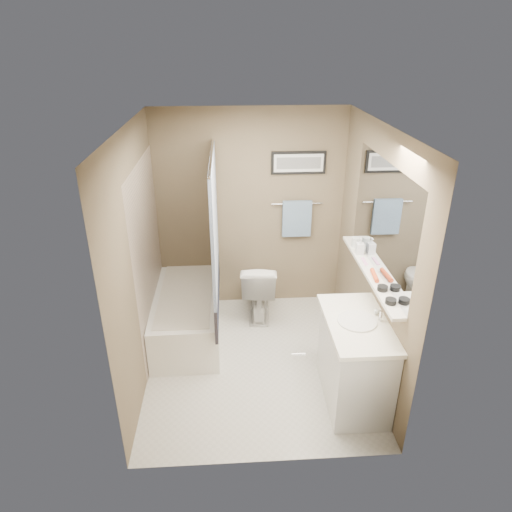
{
  "coord_description": "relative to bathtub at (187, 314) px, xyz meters",
  "views": [
    {
      "loc": [
        -0.25,
        -3.81,
        3.06
      ],
      "look_at": [
        0.0,
        0.15,
        1.15
      ],
      "focal_mm": 32.0,
      "sensor_mm": 36.0,
      "label": 1
    }
  ],
  "objects": [
    {
      "name": "toilet",
      "position": [
        0.83,
        0.34,
        0.11
      ],
      "size": [
        0.45,
        0.73,
        0.72
      ],
      "primitive_type": "imported",
      "rotation": [
        0.0,
        0.0,
        3.07
      ],
      "color": "white",
      "rests_on": "ground"
    },
    {
      "name": "pink_comb",
      "position": [
        1.79,
        -0.54,
        0.87
      ],
      "size": [
        0.04,
        0.16,
        0.01
      ],
      "primitive_type": "cube",
      "rotation": [
        0.0,
        0.0,
        -0.04
      ],
      "color": "#F495C8",
      "rests_on": "shelf"
    },
    {
      "name": "faucet_spout",
      "position": [
        1.78,
        -1.14,
        0.64
      ],
      "size": [
        0.02,
        0.02,
        0.1
      ],
      "primitive_type": "cylinder",
      "color": "silver",
      "rests_on": "countertop"
    },
    {
      "name": "towel_bar",
      "position": [
        1.3,
        0.65,
        1.05
      ],
      "size": [
        0.6,
        0.02,
        0.02
      ],
      "primitive_type": "cylinder",
      "rotation": [
        0.0,
        1.57,
        0.0
      ],
      "color": "silver",
      "rests_on": "wall_back"
    },
    {
      "name": "mirror",
      "position": [
        1.84,
        -0.72,
        1.37
      ],
      "size": [
        0.02,
        1.6,
        1.0
      ],
      "primitive_type": "cube",
      "color": "silver",
      "rests_on": "wall_right"
    },
    {
      "name": "wall_left",
      "position": [
        -0.33,
        -0.57,
        0.95
      ],
      "size": [
        0.04,
        2.5,
        2.4
      ],
      "primitive_type": "cube",
      "color": "brown",
      "rests_on": "ground"
    },
    {
      "name": "art_image",
      "position": [
        1.3,
        0.65,
        1.53
      ],
      "size": [
        0.5,
        0.0,
        0.13
      ],
      "primitive_type": "cube",
      "color": "#595959",
      "rests_on": "art_mat"
    },
    {
      "name": "curtain_rod",
      "position": [
        0.35,
        -0.07,
        1.8
      ],
      "size": [
        0.02,
        1.55,
        0.02
      ],
      "primitive_type": "cylinder",
      "rotation": [
        1.57,
        0.0,
        0.0
      ],
      "color": "silver",
      "rests_on": "wall_left"
    },
    {
      "name": "art_frame",
      "position": [
        1.3,
        0.66,
        1.53
      ],
      "size": [
        0.62,
        0.02,
        0.26
      ],
      "primitive_type": "cube",
      "color": "black",
      "rests_on": "wall_back"
    },
    {
      "name": "curtain_upper",
      "position": [
        0.35,
        -0.07,
        1.15
      ],
      "size": [
        0.03,
        1.45,
        1.28
      ],
      "primitive_type": "cube",
      "color": "silver",
      "rests_on": "curtain_rod"
    },
    {
      "name": "tub_rim",
      "position": [
        0.0,
        0.0,
        0.25
      ],
      "size": [
        0.56,
        1.36,
        0.02
      ],
      "primitive_type": "cube",
      "color": "silver",
      "rests_on": "bathtub"
    },
    {
      "name": "sink_basin",
      "position": [
        1.58,
        -1.14,
        0.6
      ],
      "size": [
        0.34,
        0.34,
        0.01
      ],
      "primitive_type": "cylinder",
      "color": "white",
      "rests_on": "countertop"
    },
    {
      "name": "door",
      "position": [
        1.3,
        -1.81,
        0.75
      ],
      "size": [
        0.8,
        0.02,
        2.0
      ],
      "primitive_type": "cube",
      "color": "silver",
      "rests_on": "wall_front"
    },
    {
      "name": "curtain_lower",
      "position": [
        0.35,
        -0.07,
        0.33
      ],
      "size": [
        0.03,
        1.45,
        0.36
      ],
      "primitive_type": "cube",
      "color": "#21273F",
      "rests_on": "curtain_rod"
    },
    {
      "name": "ground",
      "position": [
        0.75,
        -0.57,
        -0.25
      ],
      "size": [
        2.5,
        2.5,
        0.0
      ],
      "primitive_type": "plane",
      "color": "beige",
      "rests_on": "ground"
    },
    {
      "name": "tile_surround",
      "position": [
        -0.34,
        -0.07,
        0.75
      ],
      "size": [
        0.02,
        1.55,
        2.0
      ],
      "primitive_type": "cube",
      "color": "tan",
      "rests_on": "wall_left"
    },
    {
      "name": "glass_jar",
      "position": [
        1.79,
        -0.19,
        0.92
      ],
      "size": [
        0.08,
        0.08,
        0.1
      ],
      "primitive_type": "cylinder",
      "color": "silver",
      "rests_on": "shelf"
    },
    {
      "name": "wall_right",
      "position": [
        1.83,
        -0.57,
        0.95
      ],
      "size": [
        0.04,
        2.5,
        2.4
      ],
      "primitive_type": "cube",
      "color": "brown",
      "rests_on": "ground"
    },
    {
      "name": "door_handle",
      "position": [
        0.97,
        -1.76,
        0.75
      ],
      "size": [
        0.1,
        0.02,
        0.02
      ],
      "primitive_type": "cylinder",
      "rotation": [
        0.0,
        1.57,
        0.0
      ],
      "color": "silver",
      "rests_on": "door"
    },
    {
      "name": "countertop",
      "position": [
        1.59,
        -1.14,
        0.57
      ],
      "size": [
        0.54,
        0.96,
        0.04
      ],
      "primitive_type": "cube",
      "color": "white",
      "rests_on": "vanity"
    },
    {
      "name": "wall_front",
      "position": [
        0.75,
        -1.8,
        0.95
      ],
      "size": [
        2.2,
        0.04,
        2.4
      ],
      "primitive_type": "cube",
      "color": "brown",
      "rests_on": "ground"
    },
    {
      "name": "ceiling",
      "position": [
        0.75,
        -0.57,
        2.13
      ],
      "size": [
        2.2,
        2.5,
        0.04
      ],
      "primitive_type": "cube",
      "color": "silver",
      "rests_on": "wall_back"
    },
    {
      "name": "wall_back",
      "position": [
        0.75,
        0.66,
        0.95
      ],
      "size": [
        2.2,
        0.04,
        2.4
      ],
      "primitive_type": "cube",
      "color": "brown",
      "rests_on": "ground"
    },
    {
      "name": "vanity",
      "position": [
        1.6,
        -1.14,
        0.15
      ],
      "size": [
        0.52,
        0.91,
        0.8
      ],
      "primitive_type": "cube",
      "rotation": [
        0.0,
        0.0,
        -0.02
      ],
      "color": "silver",
      "rests_on": "ground"
    },
    {
      "name": "hair_brush_front",
      "position": [
        1.79,
        -0.86,
        0.89
      ],
      "size": [
        0.06,
        0.22,
        0.04
      ],
      "primitive_type": "cylinder",
      "rotation": [
        1.57,
        0.0,
        -0.09
      ],
      "color": "#D0441D",
      "rests_on": "shelf"
    },
    {
      "name": "shelf",
      "position": [
        1.79,
        -0.72,
        0.85
      ],
      "size": [
        0.12,
        1.6,
        0.03
      ],
      "primitive_type": "cube",
      "color": "silver",
      "rests_on": "wall_right"
    },
    {
      "name": "bathtub",
      "position": [
        0.0,
        0.0,
        0.0
      ],
      "size": [
        0.73,
        1.51,
        0.5
      ],
      "primitive_type": "cube",
      "rotation": [
        0.0,
        0.0,
        0.02
      ],
      "color": "white",
      "rests_on": "ground"
    },
    {
      "name": "candle_bowl_far",
      "position": [
        1.79,
        -1.08,
        0.89
      ],
      "size": [
        0.09,
        0.09,
        0.04
      ],
      "primitive_type": "cylinder",
      "color": "black",
      "rests_on": "shelf"
    },
    {
      "name": "faucet_knob",
      "position": [
        1.78,
        -1.04,
        0.62
      ],
      "size": [
        0.05,
        0.05,
        0.05
      ],
      "primitive_type": "sphere",
      "color": "silver",
      "rests_on": "countertop"
    },
    {
      "name": "soap_bottle",
      "position": [
        1.79,
        -0.36,
        0.95
      ],
      "size": [
        0.08,
        0.09,
        0.17
      ],
      "primitive_type": "imported",
      "rotation": [
        0.0,
        0.0,
        -0.12
      ],
      "color": "#999999",
      "rests_on": "shelf"
    },
    {
      "name": "art_mat",
      "position": [
        1.3,
        0.65,
        1.53
      ],
      "size": [
        0.56,
        0.0,
        0.2
      ],
      "primitive_type": "cube",
      "color": "white",
      "rests_on": "art_frame"
    },
    {
      "name": "towel",
      "position": [
        1.3,
        0.63,
        0.87
      ],
      "size": [
        0.34,
        0.05,
        0.44
      ],
      "primitive_type": "cube",
      "color": "#94B9D8",
      "rests_on": "towel_bar"
    },
    {
      "name": "candle_bowl_near",
      "position": [
        1.79,
        -1.3,
        0.89
      ],
      "size": [
        0.09,
        0.09,
        0.04
      ],
      "primitive_type": "cylinder",
      "color": "black",
      "rests_on": "shelf"
    }
  ]
}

